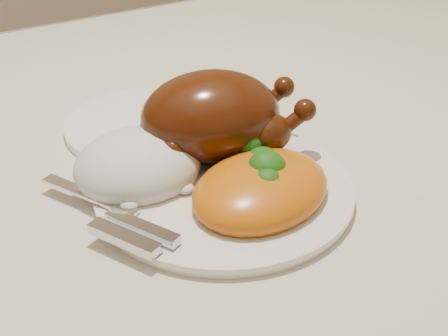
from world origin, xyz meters
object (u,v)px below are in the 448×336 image
dining_table (78,271)px  side_plate (152,125)px  dinner_plate (224,190)px  roast_chicken (215,116)px

dining_table → side_plate: bearing=29.9°
side_plate → dinner_plate: bearing=-90.6°
dining_table → roast_chicken: bearing=-10.8°
side_plate → roast_chicken: 0.12m
dining_table → side_plate: 0.19m
dining_table → roast_chicken: size_ratio=8.31×
dining_table → roast_chicken: (0.16, -0.03, 0.16)m
dining_table → roast_chicken: 0.22m
dinner_plate → side_plate: size_ratio=1.23×
dinner_plate → side_plate: (0.00, 0.16, -0.00)m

